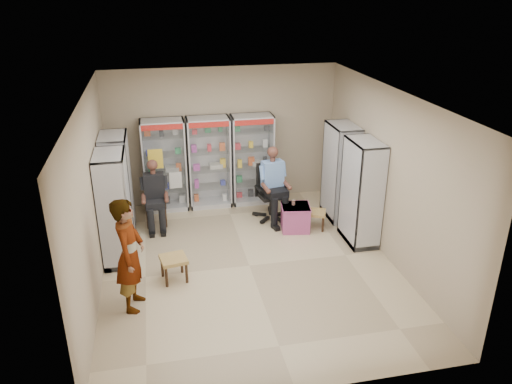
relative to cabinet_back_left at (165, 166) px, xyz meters
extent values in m
plane|color=tan|center=(1.30, -2.73, -1.00)|extent=(6.00, 6.00, 0.00)
cube|color=tan|center=(1.30, 0.27, 0.50)|extent=(5.00, 0.02, 3.00)
cube|color=tan|center=(1.30, -5.73, 0.50)|extent=(5.00, 0.02, 3.00)
cube|color=tan|center=(-1.20, -2.73, 0.50)|extent=(0.02, 6.00, 3.00)
cube|color=tan|center=(3.80, -2.73, 0.50)|extent=(0.02, 6.00, 3.00)
cube|color=white|center=(1.30, -2.73, 2.00)|extent=(5.00, 6.00, 0.02)
cube|color=silver|center=(0.00, 0.00, 0.00)|extent=(0.90, 0.50, 2.00)
cube|color=#BABEC2|center=(0.95, 0.00, 0.00)|extent=(0.90, 0.50, 2.00)
cube|color=silver|center=(1.90, 0.00, 0.00)|extent=(0.90, 0.50, 2.00)
cube|color=#B0B4B8|center=(3.53, -1.13, 0.00)|extent=(0.90, 0.50, 2.00)
cube|color=silver|center=(3.53, -2.23, 0.00)|extent=(0.90, 0.50, 2.00)
cube|color=#A8ABAF|center=(-0.93, -0.93, 0.00)|extent=(0.90, 0.50, 2.00)
cube|color=#A2A4A9|center=(-0.93, -2.03, 0.00)|extent=(0.90, 0.50, 2.00)
cube|color=black|center=(-0.25, -0.73, -0.53)|extent=(0.42, 0.42, 0.94)
cube|color=black|center=(2.12, -0.91, -0.41)|extent=(0.74, 0.74, 1.17)
cube|color=#C64FAA|center=(2.47, -1.54, -0.74)|extent=(0.61, 0.60, 0.52)
cylinder|color=#621E08|center=(2.44, -1.48, -0.43)|extent=(0.07, 0.07, 0.10)
cube|color=#9F7B43|center=(2.90, -1.57, -0.82)|extent=(0.48, 0.48, 0.37)
cube|color=olive|center=(-0.01, -2.90, -0.79)|extent=(0.49, 0.49, 0.42)
imported|color=#979799|center=(-0.65, -3.52, -0.10)|extent=(0.55, 0.73, 1.80)
camera|label=1|loc=(-0.13, -10.18, 3.62)|focal=35.00mm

